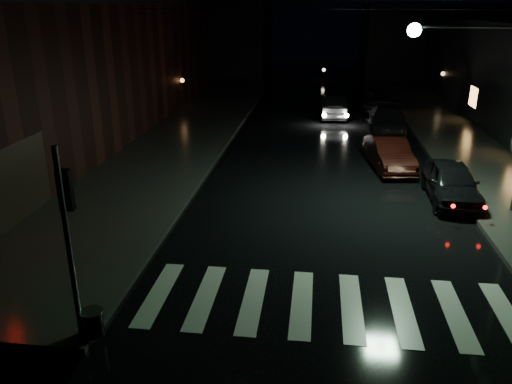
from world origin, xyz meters
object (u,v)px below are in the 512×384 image
(parked_car_a, at_px, (452,182))
(parked_car_c, at_px, (387,120))
(parked_car_d, at_px, (371,99))
(oncoming_car, at_px, (332,106))
(parked_car_b, at_px, (389,154))

(parked_car_a, distance_m, parked_car_c, 10.76)
(parked_car_a, height_order, parked_car_d, parked_car_a)
(parked_car_c, distance_m, parked_car_d, 6.89)
(parked_car_a, height_order, parked_car_c, parked_car_c)
(parked_car_d, height_order, oncoming_car, oncoming_car)
(parked_car_a, bearing_deg, parked_car_c, 97.13)
(parked_car_d, bearing_deg, parked_car_b, -99.41)
(parked_car_b, xyz_separation_m, parked_car_c, (0.74, 7.01, 0.04))
(parked_car_c, height_order, parked_car_d, parked_car_c)
(parked_car_c, relative_size, oncoming_car, 1.14)
(parked_car_d, distance_m, oncoming_car, 4.22)
(parked_car_c, bearing_deg, parked_car_a, -79.14)
(oncoming_car, bearing_deg, parked_car_c, 125.85)
(parked_car_c, height_order, oncoming_car, parked_car_c)
(parked_car_a, height_order, parked_car_b, parked_car_a)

